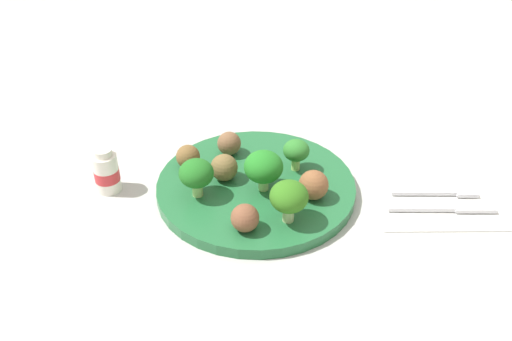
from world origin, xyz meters
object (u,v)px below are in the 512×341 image
object	(u,v)px
broccoli_floret_front_right	(196,174)
broccoli_floret_near_rim	(296,151)
meatball_front_right	(188,157)
fork	(439,192)
broccoli_floret_back_right	(289,197)
broccoli_floret_far_rim	(264,167)
yogurt_bottle	(106,172)
meatball_near_rim	(229,143)
meatball_center	(245,218)
knife	(447,208)
napkin	(437,202)
plate	(256,187)
meatball_mid_left	(224,168)
meatball_back_right	(314,185)

from	to	relation	value
broccoli_floret_front_right	broccoli_floret_near_rim	xyz separation A→B (m)	(0.14, 0.06, -0.00)
broccoli_floret_front_right	meatball_front_right	size ratio (longest dim) A/B	1.58
fork	broccoli_floret_back_right	bearing A→B (deg)	-163.87
broccoli_floret_far_rim	yogurt_bottle	distance (m)	0.22
meatball_near_rim	meatball_center	bearing A→B (deg)	-83.67
meatball_near_rim	fork	size ratio (longest dim) A/B	0.30
broccoli_floret_back_right	meatball_front_right	bearing A→B (deg)	136.60
knife	napkin	bearing A→B (deg)	109.97
broccoli_floret_front_right	fork	world-z (taller)	broccoli_floret_front_right
plate	meatball_center	bearing A→B (deg)	-100.12
broccoli_floret_near_rim	meatball_mid_left	size ratio (longest dim) A/B	1.23
broccoli_floret_front_right	meatball_back_right	world-z (taller)	broccoli_floret_front_right
yogurt_bottle	meatball_near_rim	bearing A→B (deg)	20.02
broccoli_floret_far_rim	broccoli_floret_back_right	xyz separation A→B (m)	(0.03, -0.07, 0.00)
broccoli_floret_front_right	meatball_near_rim	xyz separation A→B (m)	(0.04, 0.10, -0.02)
napkin	fork	xyz separation A→B (m)	(0.01, 0.02, 0.00)
meatball_near_rim	meatball_front_right	size ratio (longest dim) A/B	1.02
broccoli_floret_back_right	meatball_center	bearing A→B (deg)	-164.73
broccoli_floret_near_rim	meatball_front_right	size ratio (longest dim) A/B	1.37
meatball_back_right	meatball_near_rim	bearing A→B (deg)	134.89
broccoli_floret_back_right	yogurt_bottle	size ratio (longest dim) A/B	0.86
plate	meatball_near_rim	bearing A→B (deg)	116.18
meatball_center	fork	world-z (taller)	meatball_center
meatball_center	napkin	size ratio (longest dim) A/B	0.21
meatball_back_right	knife	world-z (taller)	meatball_back_right
meatball_near_rim	knife	size ratio (longest dim) A/B	0.25
meatball_center	fork	xyz separation A→B (m)	(0.27, 0.08, -0.03)
yogurt_bottle	napkin	bearing A→B (deg)	-6.50
broccoli_floret_front_right	meatball_back_right	bearing A→B (deg)	-4.05
broccoli_floret_near_rim	fork	distance (m)	0.21
meatball_mid_left	napkin	bearing A→B (deg)	-9.49
broccoli_floret_far_rim	knife	world-z (taller)	broccoli_floret_far_rim
meatball_mid_left	napkin	world-z (taller)	meatball_mid_left
meatball_near_rim	meatball_front_right	distance (m)	0.07
plate	meatball_near_rim	xyz separation A→B (m)	(-0.04, 0.08, 0.03)
meatball_center	broccoli_floret_front_right	bearing A→B (deg)	130.48
meatball_front_right	yogurt_bottle	distance (m)	0.12
broccoli_floret_front_right	broccoli_floret_back_right	bearing A→B (deg)	-26.21
meatball_front_right	meatball_near_rim	bearing A→B (deg)	29.03
broccoli_floret_front_right	broccoli_floret_back_right	xyz separation A→B (m)	(0.12, -0.06, 0.00)
broccoli_floret_far_rim	yogurt_bottle	size ratio (longest dim) A/B	0.87
broccoli_floret_near_rim	broccoli_floret_back_right	world-z (taller)	broccoli_floret_back_right
knife	yogurt_bottle	world-z (taller)	yogurt_bottle
broccoli_floret_back_right	broccoli_floret_near_rim	bearing A→B (deg)	79.71
broccoli_floret_near_rim	plate	bearing A→B (deg)	-152.81
meatball_near_rim	meatball_center	world-z (taller)	same
meatball_mid_left	fork	xyz separation A→B (m)	(0.30, -0.03, -0.03)
meatball_back_right	napkin	bearing A→B (deg)	-0.51
broccoli_floret_far_rim	meatball_center	xyz separation A→B (m)	(-0.03, -0.08, -0.02)
meatball_front_right	broccoli_floret_back_right	bearing A→B (deg)	-43.40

